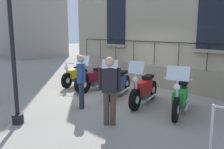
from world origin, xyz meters
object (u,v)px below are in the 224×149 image
Objects in this scene: motorcycle_blue at (118,84)px; pedestrian_walking at (110,87)px; motorcycle_maroon at (95,79)px; pedestrian_standing at (81,79)px; motorcycle_red at (144,90)px; motorcycle_green at (180,98)px; motorcycle_yellow at (75,75)px.

motorcycle_blue is 2.65m from pedestrian_walking.
pedestrian_standing reaches higher than motorcycle_maroon.
motorcycle_red is 1.97m from pedestrian_standing.
motorcycle_red is 1.02× the size of motorcycle_green.
motorcycle_yellow is at bearing -122.53° from pedestrian_standing.
motorcycle_red reaches higher than motorcycle_green.
motorcycle_maroon is 1.04× the size of motorcycle_red.
motorcycle_maroon is 3.65m from motorcycle_green.
motorcycle_yellow is at bearing -91.08° from motorcycle_red.
motorcycle_red is 2.01m from pedestrian_walking.
pedestrian_walking is (1.97, 4.12, 0.52)m from motorcycle_yellow.
pedestrian_standing is (1.66, 2.61, 0.47)m from motorcycle_yellow.
pedestrian_standing reaches higher than motorcycle_yellow.
motorcycle_maroon is at bearing -90.49° from motorcycle_green.
motorcycle_maroon is at bearing -124.42° from pedestrian_walking.
motorcycle_maroon is 1.06× the size of motorcycle_green.
motorcycle_yellow is 2.46m from motorcycle_blue.
motorcycle_maroon is at bearing -140.95° from pedestrian_standing.
motorcycle_blue reaches higher than motorcycle_yellow.
motorcycle_red reaches higher than motorcycle_blue.
motorcycle_green is at bearing 157.37° from pedestrian_walking.
motorcycle_maroon is (0.02, 1.28, 0.03)m from motorcycle_yellow.
motorcycle_blue is at bearing -94.90° from motorcycle_red.
motorcycle_yellow is 1.14× the size of pedestrian_standing.
motorcycle_blue is (-0.04, 2.46, 0.02)m from motorcycle_yellow.
motorcycle_green is 2.13m from pedestrian_walking.
pedestrian_standing is at bearing 39.05° from motorcycle_maroon.
motorcycle_red is 1.16× the size of pedestrian_walking.
motorcycle_yellow is 1.28m from motorcycle_maroon.
motorcycle_blue is at bearing 92.69° from motorcycle_maroon.
motorcycle_maroon reaches higher than motorcycle_blue.
motorcycle_maroon is 2.41m from motorcycle_red.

